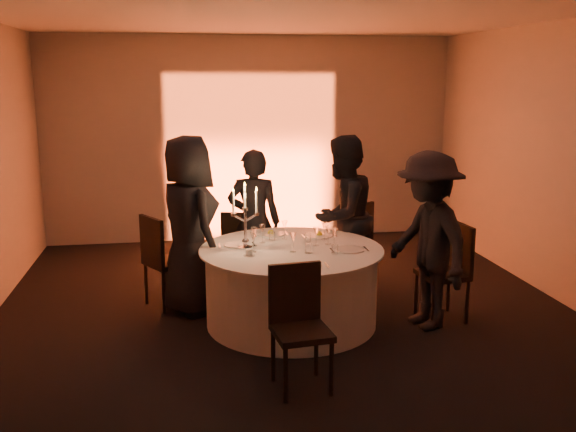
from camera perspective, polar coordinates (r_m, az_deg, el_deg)
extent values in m
plane|color=black|center=(6.51, 0.30, -9.44)|extent=(7.00, 7.00, 0.00)
plane|color=silver|center=(6.07, 0.33, 17.87)|extent=(7.00, 7.00, 0.00)
plane|color=#B3AFA6|center=(9.55, -3.32, 6.83)|extent=(7.00, 0.00, 7.00)
plane|color=#B3AFA6|center=(2.82, 12.71, -6.96)|extent=(7.00, 0.00, 7.00)
cube|color=black|center=(9.51, -3.01, -2.07)|extent=(0.25, 0.12, 0.10)
cylinder|color=black|center=(6.50, 0.30, -9.32)|extent=(0.60, 0.60, 0.03)
cylinder|color=black|center=(6.38, 0.30, -6.32)|extent=(0.20, 0.20, 0.75)
cylinder|color=silver|center=(6.38, 0.30, -6.32)|extent=(1.68, 1.68, 0.75)
cylinder|color=silver|center=(6.27, 0.30, -2.98)|extent=(1.80, 1.80, 0.02)
cube|color=black|center=(6.96, -10.51, -4.05)|extent=(0.60, 0.60, 0.05)
cube|color=black|center=(6.80, -12.02, -2.16)|extent=(0.26, 0.39, 0.50)
cylinder|color=black|center=(6.98, -8.32, -6.03)|extent=(0.04, 0.04, 0.47)
cylinder|color=black|center=(7.28, -9.92, -5.30)|extent=(0.04, 0.04, 0.47)
cylinder|color=black|center=(6.79, -10.97, -6.63)|extent=(0.04, 0.04, 0.47)
cylinder|color=black|center=(7.10, -12.50, -5.86)|extent=(0.04, 0.04, 0.47)
cube|color=black|center=(7.60, -4.21, -2.85)|extent=(0.48, 0.48, 0.05)
cube|color=black|center=(7.37, -4.48, -1.39)|extent=(0.39, 0.14, 0.45)
cylinder|color=black|center=(7.79, -2.76, -4.12)|extent=(0.04, 0.04, 0.42)
cylinder|color=black|center=(7.85, -5.18, -4.03)|extent=(0.04, 0.04, 0.42)
cylinder|color=black|center=(7.48, -3.14, -4.84)|extent=(0.04, 0.04, 0.42)
cylinder|color=black|center=(7.53, -5.66, -4.75)|extent=(0.04, 0.04, 0.42)
cube|color=black|center=(7.84, 5.47, -2.22)|extent=(0.57, 0.57, 0.05)
cube|color=black|center=(7.67, 6.57, -0.63)|extent=(0.36, 0.27, 0.47)
cylinder|color=black|center=(8.14, 5.29, -3.35)|extent=(0.04, 0.04, 0.44)
cylinder|color=black|center=(7.89, 3.63, -3.84)|extent=(0.04, 0.04, 0.44)
cylinder|color=black|center=(7.93, 7.24, -3.83)|extent=(0.04, 0.04, 0.44)
cylinder|color=black|center=(7.67, 5.59, -4.36)|extent=(0.04, 0.04, 0.44)
cube|color=black|center=(6.62, 13.56, -5.10)|extent=(0.47, 0.47, 0.05)
cube|color=black|center=(6.64, 15.15, -2.74)|extent=(0.08, 0.43, 0.49)
cylinder|color=black|center=(6.77, 11.33, -6.75)|extent=(0.04, 0.04, 0.46)
cylinder|color=black|center=(6.46, 12.81, -7.75)|extent=(0.04, 0.04, 0.46)
cylinder|color=black|center=(6.93, 14.07, -6.41)|extent=(0.04, 0.04, 0.46)
cylinder|color=black|center=(6.64, 15.63, -7.36)|extent=(0.04, 0.04, 0.46)
cube|color=black|center=(5.06, 1.22, -10.32)|extent=(0.47, 0.47, 0.05)
cube|color=black|center=(5.14, 0.59, -6.81)|extent=(0.43, 0.09, 0.49)
cylinder|color=black|center=(4.95, -0.22, -13.88)|extent=(0.04, 0.04, 0.46)
cylinder|color=black|center=(5.05, 3.88, -13.35)|extent=(0.04, 0.04, 0.46)
cylinder|color=black|center=(5.27, -1.33, -12.19)|extent=(0.04, 0.04, 0.46)
cylinder|color=black|center=(5.36, 2.52, -11.73)|extent=(0.04, 0.04, 0.46)
imported|color=black|center=(6.61, -8.82, -0.85)|extent=(0.93, 1.07, 1.84)
imported|color=black|center=(7.19, -3.04, -0.51)|extent=(0.67, 0.52, 1.64)
imported|color=black|center=(7.12, 4.84, -0.03)|extent=(1.10, 1.09, 1.79)
imported|color=black|center=(6.32, 12.32, -2.15)|extent=(0.87, 1.23, 1.73)
cylinder|color=white|center=(6.38, -4.59, -2.57)|extent=(0.25, 0.25, 0.01)
cube|color=silver|center=(6.37, -6.11, -2.64)|extent=(0.01, 0.17, 0.01)
cube|color=silver|center=(6.40, -3.07, -2.52)|extent=(0.02, 0.17, 0.01)
cylinder|color=white|center=(6.79, -1.53, -1.62)|extent=(0.29, 0.29, 0.01)
cube|color=silver|center=(6.77, -2.96, -1.68)|extent=(0.02, 0.17, 0.01)
cube|color=silver|center=(6.82, -0.12, -1.57)|extent=(0.01, 0.17, 0.01)
sphere|color=yellow|center=(6.78, -1.54, -1.27)|extent=(0.07, 0.07, 0.07)
cylinder|color=white|center=(6.74, 2.78, -1.73)|extent=(0.29, 0.29, 0.01)
cube|color=silver|center=(6.71, 1.36, -1.80)|extent=(0.02, 0.17, 0.01)
cube|color=silver|center=(6.78, 4.18, -1.68)|extent=(0.01, 0.17, 0.01)
sphere|color=yellow|center=(6.73, 2.78, -1.39)|extent=(0.07, 0.07, 0.07)
cylinder|color=white|center=(6.22, 5.47, -2.99)|extent=(0.29, 0.29, 0.01)
cube|color=silver|center=(6.18, 3.94, -3.07)|extent=(0.02, 0.17, 0.01)
cube|color=silver|center=(6.27, 6.97, -2.92)|extent=(0.01, 0.17, 0.01)
cylinder|color=white|center=(5.67, 1.77, -4.45)|extent=(0.25, 0.25, 0.01)
cube|color=silver|center=(5.65, 0.08, -4.54)|extent=(0.02, 0.17, 0.01)
cube|color=silver|center=(5.71, 3.45, -4.37)|extent=(0.02, 0.17, 0.01)
cylinder|color=white|center=(6.02, -3.46, -3.50)|extent=(0.11, 0.11, 0.01)
cylinder|color=white|center=(6.01, -3.47, -3.19)|extent=(0.07, 0.07, 0.06)
cylinder|color=silver|center=(6.26, -3.79, -2.83)|extent=(0.13, 0.13, 0.02)
sphere|color=silver|center=(6.24, -3.79, -2.29)|extent=(0.07, 0.07, 0.07)
cylinder|color=silver|center=(6.21, -3.81, -1.10)|extent=(0.03, 0.03, 0.35)
cylinder|color=silver|center=(6.17, -3.84, 0.61)|extent=(0.06, 0.06, 0.03)
cylinder|color=white|center=(6.15, -3.85, 1.69)|extent=(0.02, 0.02, 0.23)
cone|color=#FFA32D|center=(6.12, -3.87, 2.91)|extent=(0.02, 0.02, 0.04)
cylinder|color=silver|center=(6.18, -4.34, -0.20)|extent=(0.13, 0.02, 0.08)
cylinder|color=silver|center=(6.17, -4.87, 0.11)|extent=(0.05, 0.05, 0.03)
cylinder|color=white|center=(6.15, -4.89, 1.18)|extent=(0.02, 0.02, 0.23)
cone|color=#FFA32D|center=(6.12, -4.91, 2.40)|extent=(0.02, 0.02, 0.04)
cylinder|color=silver|center=(6.19, -3.31, -0.16)|extent=(0.13, 0.02, 0.08)
cylinder|color=silver|center=(6.19, -2.79, 0.18)|extent=(0.05, 0.05, 0.03)
cylinder|color=white|center=(6.17, -2.80, 1.25)|extent=(0.02, 0.02, 0.23)
cone|color=#FFA32D|center=(6.14, -2.82, 2.47)|extent=(0.02, 0.02, 0.04)
cylinder|color=silver|center=(6.59, 3.24, -2.11)|extent=(0.06, 0.06, 0.01)
cylinder|color=silver|center=(6.58, 3.24, -1.67)|extent=(0.01, 0.01, 0.10)
cone|color=silver|center=(6.56, 3.25, -0.91)|extent=(0.07, 0.07, 0.09)
cylinder|color=silver|center=(6.42, 3.58, -2.49)|extent=(0.06, 0.06, 0.01)
cylinder|color=silver|center=(6.41, 3.58, -2.04)|extent=(0.01, 0.01, 0.10)
cone|color=silver|center=(6.39, 3.59, -1.26)|extent=(0.07, 0.07, 0.09)
cylinder|color=silver|center=(6.62, -0.30, -2.02)|extent=(0.06, 0.06, 0.01)
cylinder|color=silver|center=(6.61, -0.30, -1.58)|extent=(0.01, 0.01, 0.10)
cone|color=silver|center=(6.59, -0.30, -0.82)|extent=(0.07, 0.07, 0.09)
cylinder|color=silver|center=(6.36, 2.51, -2.63)|extent=(0.06, 0.06, 0.01)
cylinder|color=silver|center=(6.35, 2.51, -2.18)|extent=(0.01, 0.01, 0.10)
cone|color=silver|center=(6.33, 2.52, -1.39)|extent=(0.07, 0.07, 0.09)
cylinder|color=silver|center=(6.32, 4.11, -2.76)|extent=(0.06, 0.06, 0.01)
cylinder|color=silver|center=(6.30, 4.12, -2.30)|extent=(0.01, 0.01, 0.10)
cone|color=silver|center=(6.28, 4.13, -1.51)|extent=(0.07, 0.07, 0.09)
cylinder|color=silver|center=(6.47, -2.28, -2.38)|extent=(0.06, 0.06, 0.01)
cylinder|color=silver|center=(6.45, -2.29, -1.93)|extent=(0.01, 0.01, 0.10)
cone|color=silver|center=(6.43, -2.29, -1.16)|extent=(0.07, 0.07, 0.09)
cylinder|color=silver|center=(6.35, -3.03, -2.66)|extent=(0.06, 0.06, 0.01)
cylinder|color=silver|center=(6.34, -3.03, -2.21)|extent=(0.01, 0.01, 0.10)
cone|color=silver|center=(6.32, -3.04, -1.42)|extent=(0.07, 0.07, 0.09)
cylinder|color=silver|center=(6.14, -3.07, -3.19)|extent=(0.06, 0.06, 0.01)
cylinder|color=silver|center=(6.13, -3.08, -2.72)|extent=(0.01, 0.01, 0.10)
cone|color=silver|center=(6.10, -3.09, -1.90)|extent=(0.07, 0.07, 0.09)
cylinder|color=silver|center=(6.13, 0.45, -3.19)|extent=(0.06, 0.06, 0.01)
cylinder|color=silver|center=(6.12, 0.45, -2.72)|extent=(0.01, 0.01, 0.10)
cone|color=silver|center=(6.10, 0.46, -1.90)|extent=(0.07, 0.07, 0.09)
cylinder|color=silver|center=(6.10, 1.82, -2.88)|extent=(0.07, 0.07, 0.09)
cylinder|color=silver|center=(6.07, 4.20, -2.98)|extent=(0.07, 0.07, 0.09)
cylinder|color=silver|center=(6.50, 1.78, -1.91)|extent=(0.07, 0.07, 0.09)
cylinder|color=silver|center=(6.55, -1.42, -1.80)|extent=(0.07, 0.07, 0.09)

